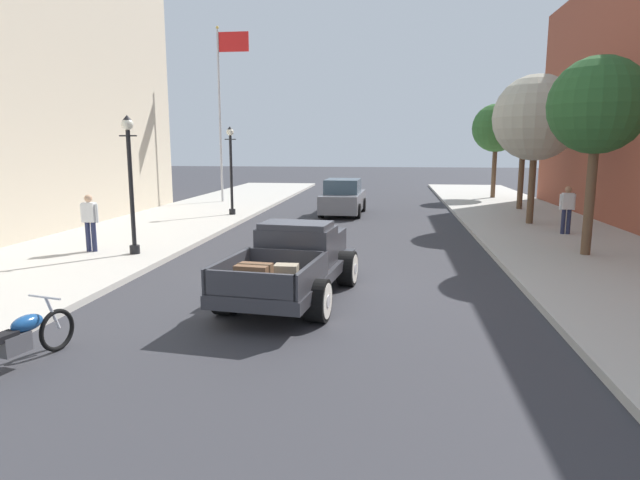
% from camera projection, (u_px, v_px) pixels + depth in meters
% --- Properties ---
extents(ground_plane, '(140.00, 140.00, 0.00)m').
position_uv_depth(ground_plane, '(317.00, 290.00, 12.08)').
color(ground_plane, '#333338').
extents(sidewalk_left, '(5.50, 64.00, 0.15)m').
position_uv_depth(sidewalk_left, '(17.00, 277.00, 12.99)').
color(sidewalk_left, '#B7B2A8').
rests_on(sidewalk_left, ground).
extents(hotrod_truck_gunmetal, '(2.56, 5.07, 1.58)m').
position_uv_depth(hotrod_truck_gunmetal, '(296.00, 261.00, 11.55)').
color(hotrod_truck_gunmetal, '#333338').
rests_on(hotrod_truck_gunmetal, ground).
extents(motorcycle_parked, '(0.73, 2.08, 0.93)m').
position_uv_depth(motorcycle_parked, '(16.00, 339.00, 7.80)').
color(motorcycle_parked, black).
rests_on(motorcycle_parked, ground).
extents(car_background_grey, '(1.99, 4.36, 1.65)m').
position_uv_depth(car_background_grey, '(343.00, 198.00, 25.17)').
color(car_background_grey, slate).
rests_on(car_background_grey, ground).
extents(pedestrian_sidewalk_left, '(0.53, 0.22, 1.65)m').
position_uv_depth(pedestrian_sidewalk_left, '(90.00, 219.00, 15.59)').
color(pedestrian_sidewalk_left, '#232847').
rests_on(pedestrian_sidewalk_left, sidewalk_left).
extents(pedestrian_sidewalk_right, '(0.53, 0.22, 1.65)m').
position_uv_depth(pedestrian_sidewalk_right, '(567.00, 207.00, 18.69)').
color(pedestrian_sidewalk_right, '#232847').
rests_on(pedestrian_sidewalk_right, sidewalk_right).
extents(street_lamp_near, '(0.50, 0.32, 3.85)m').
position_uv_depth(street_lamp_near, '(130.00, 175.00, 15.03)').
color(street_lamp_near, black).
rests_on(street_lamp_near, sidewalk_left).
extents(street_lamp_far, '(0.50, 0.32, 3.85)m').
position_uv_depth(street_lamp_far, '(231.00, 164.00, 23.80)').
color(street_lamp_far, black).
rests_on(street_lamp_far, sidewalk_left).
extents(flagpole, '(1.74, 0.16, 9.16)m').
position_uv_depth(flagpole, '(224.00, 96.00, 28.82)').
color(flagpole, '#B2B2B7').
rests_on(flagpole, sidewalk_left).
extents(street_tree_nearest, '(2.61, 2.61, 5.40)m').
position_uv_depth(street_tree_nearest, '(598.00, 106.00, 14.62)').
color(street_tree_nearest, brown).
rests_on(street_tree_nearest, sidewalk_right).
extents(street_tree_second, '(3.26, 3.26, 5.70)m').
position_uv_depth(street_tree_second, '(536.00, 118.00, 20.71)').
color(street_tree_second, brown).
rests_on(street_tree_second, sidewalk_right).
extents(street_tree_third, '(2.11, 2.11, 4.64)m').
position_uv_depth(street_tree_third, '(524.00, 134.00, 25.68)').
color(street_tree_third, brown).
rests_on(street_tree_third, sidewalk_right).
extents(street_tree_farthest, '(2.75, 2.75, 5.40)m').
position_uv_depth(street_tree_farthest, '(496.00, 128.00, 31.32)').
color(street_tree_farthest, brown).
rests_on(street_tree_farthest, sidewalk_right).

